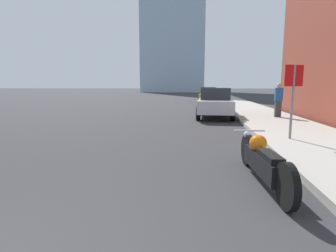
# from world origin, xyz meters

# --- Properties ---
(sidewalk) EXTENTS (3.10, 240.00, 0.15)m
(sidewalk) POSITION_xyz_m (5.16, 40.00, 0.07)
(sidewalk) COLOR #9E998E
(sidewalk) RESTS_ON ground_plane
(motorcycle) EXTENTS (0.62, 2.71, 0.79)m
(motorcycle) POSITION_xyz_m (2.92, 3.18, 0.40)
(motorcycle) COLOR black
(motorcycle) RESTS_ON ground_plane
(parked_car_silver) EXTENTS (1.93, 4.40, 1.58)m
(parked_car_silver) POSITION_xyz_m (2.54, 12.84, 0.81)
(parked_car_silver) COLOR #BCBCC1
(parked_car_silver) RESTS_ON ground_plane
(parked_car_yellow) EXTENTS (2.00, 4.64, 1.58)m
(parked_car_yellow) POSITION_xyz_m (2.47, 26.09, 0.79)
(parked_car_yellow) COLOR gold
(parked_car_yellow) RESTS_ON ground_plane
(stop_sign) EXTENTS (0.57, 0.26, 2.12)m
(stop_sign) POSITION_xyz_m (4.43, 6.52, 1.60)
(stop_sign) COLOR slate
(stop_sign) RESTS_ON sidewalk
(pedestrian) EXTENTS (0.36, 0.23, 1.68)m
(pedestrian) POSITION_xyz_m (5.61, 12.20, 1.01)
(pedestrian) COLOR #38383D
(pedestrian) RESTS_ON sidewalk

